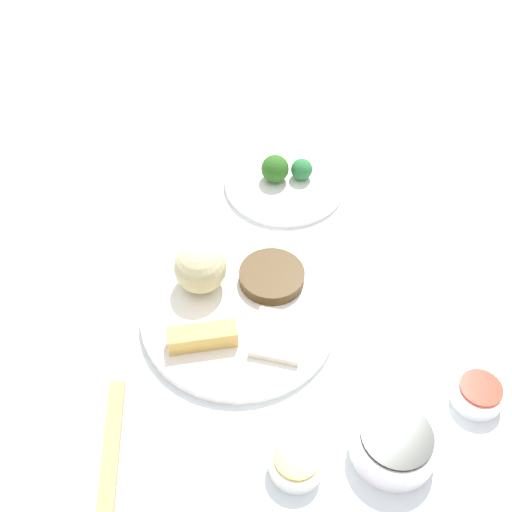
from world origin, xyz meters
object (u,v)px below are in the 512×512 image
Objects in this scene: broccoli_plate at (285,182)px; sauce_ramekin_hot_mustard at (296,464)px; main_plate at (239,314)px; sauce_ramekin_sweet_and_sour at (478,394)px; soy_sauce_bowl at (394,444)px; chopsticks_pair at (110,457)px.

sauce_ramekin_hot_mustard reaches higher than broccoli_plate.
main_plate is 4.28× the size of sauce_ramekin_sweet_and_sour.
soy_sauce_bowl is 1.60× the size of sauce_ramekin_hot_mustard.
soy_sauce_bowl is 0.34m from chopsticks_pair.
sauce_ramekin_sweet_and_sour is at bearing -1.71° from chopsticks_pair.
soy_sauce_bowl is at bearing -9.93° from chopsticks_pair.
broccoli_plate is at bearing 53.98° from chopsticks_pair.
broccoli_plate is 3.18× the size of sauce_ramekin_hot_mustard.
sauce_ramekin_sweet_and_sour is at bearing 19.02° from soy_sauce_bowl.
chopsticks_pair is at bearing 178.29° from sauce_ramekin_sweet_and_sour.
sauce_ramekin_sweet_and_sour is 0.25m from sauce_ramekin_hot_mustard.
sauce_ramekin_sweet_and_sour is at bearing -34.49° from main_plate.
broccoli_plate is 0.47m from sauce_ramekin_sweet_and_sour.
main_plate is 2.67× the size of soy_sauce_bowl.
broccoli_plate is at bearing 92.05° from soy_sauce_bowl.
main_plate is 4.28× the size of sauce_ramekin_hot_mustard.
sauce_ramekin_sweet_and_sour is (0.27, -0.19, 0.01)m from main_plate.
chopsticks_pair is at bearing -126.02° from broccoli_plate.
soy_sauce_bowl reaches higher than sauce_ramekin_sweet_and_sour.
soy_sauce_bowl reaches higher than main_plate.
sauce_ramekin_sweet_and_sour and sauce_ramekin_hot_mustard have the same top height.
soy_sauce_bowl is 0.52× the size of chopsticks_pair.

